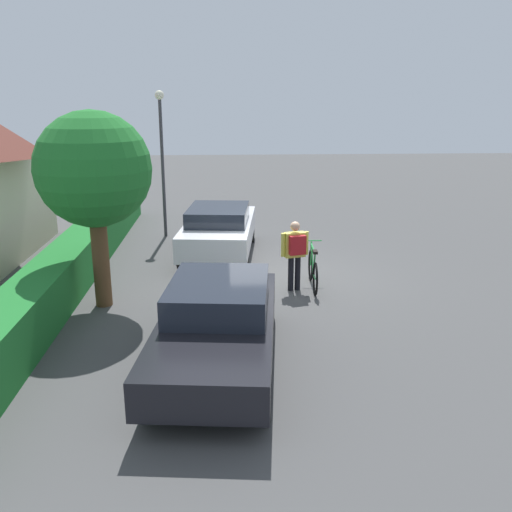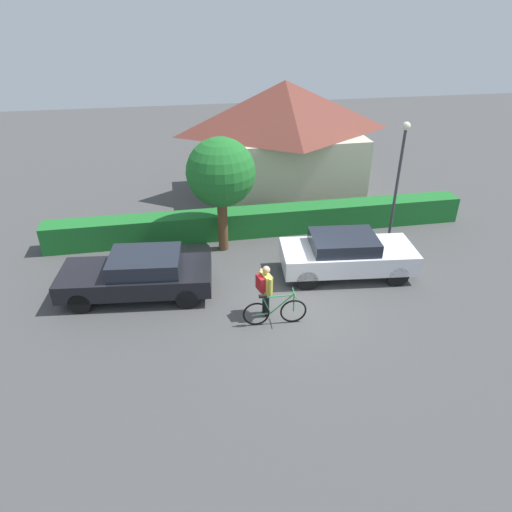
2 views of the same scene
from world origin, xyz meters
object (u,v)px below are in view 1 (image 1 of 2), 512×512
at_px(bicycle, 313,270).
at_px(street_lamp, 162,145).
at_px(parked_car_far, 219,229).
at_px(tree_kerbside, 94,171).
at_px(person_rider, 295,250).
at_px(parked_car_near, 218,323).

height_order(bicycle, street_lamp, street_lamp).
relative_size(parked_car_far, tree_kerbside, 1.09).
xyz_separation_m(parked_car_far, street_lamp, (2.32, 1.73, 2.12)).
bearing_deg(tree_kerbside, parked_car_far, -33.29).
height_order(bicycle, person_rider, person_rider).
bearing_deg(bicycle, person_rider, 113.58).
distance_m(bicycle, tree_kerbside, 5.33).
distance_m(parked_car_near, parked_car_far, 6.60).
xyz_separation_m(bicycle, street_lamp, (5.18, 3.92, 2.46)).
xyz_separation_m(person_rider, street_lamp, (5.37, 3.47, 1.90)).
relative_size(parked_car_near, street_lamp, 1.04).
height_order(parked_car_near, parked_car_far, parked_car_far).
height_order(bicycle, tree_kerbside, tree_kerbside).
height_order(parked_car_near, bicycle, parked_car_near).
bearing_deg(street_lamp, bicycle, -142.85).
height_order(parked_car_far, bicycle, parked_car_far).
bearing_deg(bicycle, parked_car_near, 149.73).
bearing_deg(parked_car_far, parked_car_near, -179.90).
height_order(parked_car_far, street_lamp, street_lamp).
height_order(parked_car_near, street_lamp, street_lamp).
xyz_separation_m(parked_car_far, person_rider, (-3.06, -1.74, 0.22)).
distance_m(bicycle, street_lamp, 6.95).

